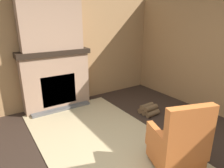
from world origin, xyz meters
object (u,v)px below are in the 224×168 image
at_px(firewood_stack, 149,110).
at_px(oil_lamp_vase, 24,48).
at_px(storage_case, 74,46).
at_px(armchair, 178,145).
at_px(decorative_plate_on_mantel, 52,43).

height_order(firewood_stack, oil_lamp_vase, oil_lamp_vase).
bearing_deg(storage_case, armchair, 3.23).
height_order(firewood_stack, storage_case, storage_case).
bearing_deg(decorative_plate_on_mantel, armchair, 12.65).
height_order(armchair, oil_lamp_vase, oil_lamp_vase).
bearing_deg(armchair, decorative_plate_on_mantel, 31.42).
bearing_deg(decorative_plate_on_mantel, oil_lamp_vase, -88.13).
height_order(oil_lamp_vase, decorative_plate_on_mantel, decorative_plate_on_mantel).
distance_m(armchair, decorative_plate_on_mantel, 3.31).
bearing_deg(firewood_stack, armchair, -30.62).
relative_size(oil_lamp_vase, storage_case, 1.04).
xyz_separation_m(oil_lamp_vase, decorative_plate_on_mantel, (-0.02, 0.61, 0.06)).
distance_m(firewood_stack, oil_lamp_vase, 2.98).
bearing_deg(storage_case, firewood_stack, 34.26).
distance_m(armchair, firewood_stack, 1.74).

